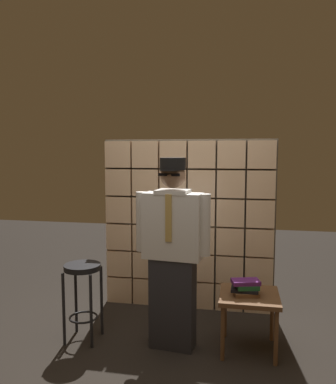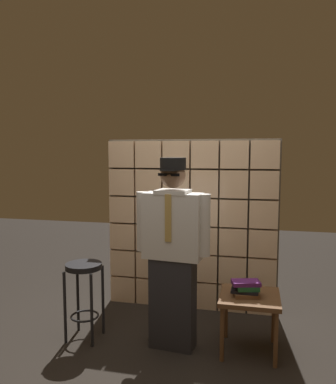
% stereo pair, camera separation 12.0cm
% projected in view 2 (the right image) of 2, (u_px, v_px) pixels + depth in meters
% --- Properties ---
extents(ground_plane, '(12.00, 12.00, 0.00)m').
position_uv_depth(ground_plane, '(164.00, 367.00, 3.20)').
color(ground_plane, black).
extents(glass_block_wall, '(1.93, 0.10, 1.93)m').
position_uv_depth(glass_block_wall, '(190.00, 226.00, 4.34)').
color(glass_block_wall, '#E0B78C').
rests_on(glass_block_wall, ground).
extents(standing_person, '(0.69, 0.32, 1.72)m').
position_uv_depth(standing_person, '(172.00, 250.00, 3.44)').
color(standing_person, '#28282D').
rests_on(standing_person, ground).
extents(bar_stool, '(0.34, 0.34, 0.73)m').
position_uv_depth(bar_stool, '(84.00, 283.00, 3.64)').
color(bar_stool, black).
rests_on(bar_stool, ground).
extents(side_table, '(0.52, 0.52, 0.52)m').
position_uv_depth(side_table, '(250.00, 303.00, 3.40)').
color(side_table, brown).
rests_on(side_table, ground).
extents(book_stack, '(0.27, 0.23, 0.14)m').
position_uv_depth(book_stack, '(246.00, 288.00, 3.38)').
color(book_stack, brown).
rests_on(book_stack, side_table).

